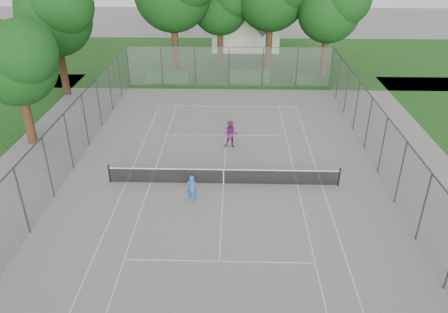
{
  "coord_description": "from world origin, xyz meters",
  "views": [
    {
      "loc": [
        0.61,
        -20.87,
        12.77
      ],
      "look_at": [
        0.0,
        1.0,
        1.2
      ],
      "focal_mm": 35.0,
      "sensor_mm": 36.0,
      "label": 1
    }
  ],
  "objects_px": {
    "house": "(246,15)",
    "girl_player": "(192,188)",
    "tennis_net": "(224,176)",
    "woman_player": "(231,134)"
  },
  "relations": [
    {
      "from": "girl_player",
      "to": "woman_player",
      "type": "distance_m",
      "value": 6.6
    },
    {
      "from": "tennis_net",
      "to": "house",
      "type": "bearing_deg",
      "value": 86.91
    },
    {
      "from": "tennis_net",
      "to": "girl_player",
      "type": "relative_size",
      "value": 8.53
    },
    {
      "from": "house",
      "to": "girl_player",
      "type": "distance_m",
      "value": 33.0
    },
    {
      "from": "house",
      "to": "woman_player",
      "type": "distance_m",
      "value": 26.58
    },
    {
      "from": "woman_player",
      "to": "house",
      "type": "bearing_deg",
      "value": 91.59
    },
    {
      "from": "tennis_net",
      "to": "woman_player",
      "type": "relative_size",
      "value": 7.05
    },
    {
      "from": "house",
      "to": "girl_player",
      "type": "bearing_deg",
      "value": -95.68
    },
    {
      "from": "house",
      "to": "girl_player",
      "type": "relative_size",
      "value": 6.22
    },
    {
      "from": "tennis_net",
      "to": "woman_player",
      "type": "xyz_separation_m",
      "value": [
        0.35,
        4.59,
        0.4
      ]
    }
  ]
}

